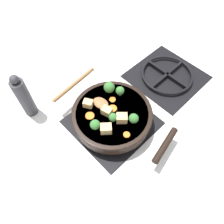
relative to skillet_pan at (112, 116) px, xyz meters
name	(u,v)px	position (x,y,z in m)	size (l,w,h in m)	color
ground_plane	(112,123)	(0.00, 0.00, -0.06)	(2.40, 2.40, 0.00)	silver
front_burner_grate	(112,121)	(0.00, 0.00, -0.04)	(0.31, 0.31, 0.03)	black
rear_burner_grate	(167,75)	(0.00, 0.36, -0.04)	(0.31, 0.31, 0.03)	black
skillet_pan	(112,116)	(0.00, 0.00, 0.00)	(0.41, 0.31, 0.05)	black
wooden_spoon	(85,92)	(-0.14, -0.01, 0.03)	(0.20, 0.23, 0.02)	olive
tofu_cube_center_large	(107,111)	(-0.01, -0.02, 0.04)	(0.04, 0.03, 0.03)	#DBB770
tofu_cube_near_handle	(121,119)	(0.05, 0.00, 0.04)	(0.04, 0.03, 0.03)	#DBB770
tofu_cube_east_chunk	(106,129)	(0.04, -0.07, 0.04)	(0.04, 0.03, 0.03)	#DBB770
tofu_cube_west_chunk	(88,104)	(-0.09, -0.05, 0.04)	(0.04, 0.03, 0.03)	#DBB770
broccoli_floret_near_spoon	(113,117)	(0.03, -0.02, 0.05)	(0.03, 0.03, 0.04)	#709956
broccoli_floret_center_top	(95,125)	(0.01, -0.09, 0.05)	(0.04, 0.04, 0.04)	#709956
broccoli_floret_east_rim	(109,87)	(-0.08, 0.06, 0.05)	(0.04, 0.04, 0.05)	#709956
broccoli_floret_west_rim	(134,119)	(0.08, 0.03, 0.05)	(0.04, 0.04, 0.04)	#709956
broccoli_floret_north_edge	(120,91)	(-0.04, 0.08, 0.05)	(0.03, 0.03, 0.04)	#709956
carrot_slice_orange_thin	(127,135)	(0.11, -0.03, 0.03)	(0.02, 0.02, 0.01)	orange
carrot_slice_near_center	(90,116)	(-0.05, -0.07, 0.03)	(0.03, 0.03, 0.01)	orange
carrot_slice_edge_slice	(112,100)	(-0.04, 0.04, 0.03)	(0.02, 0.02, 0.01)	orange
carrot_slice_under_broccoli	(113,109)	(-0.01, 0.01, 0.03)	(0.03, 0.03, 0.01)	orange
pepper_mill	(24,97)	(-0.28, -0.21, 0.05)	(0.05, 0.05, 0.22)	#333338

